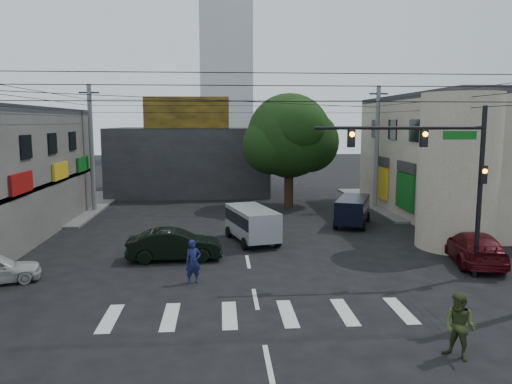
{
  "coord_description": "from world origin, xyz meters",
  "views": [
    {
      "loc": [
        -1.27,
        -20.77,
        6.55
      ],
      "look_at": [
        0.53,
        4.0,
        3.04
      ],
      "focal_mm": 35.0,
      "sensor_mm": 36.0,
      "label": 1
    }
  ],
  "objects": [
    {
      "name": "traffic_gantry",
      "position": [
        7.82,
        -1.0,
        4.83
      ],
      "size": [
        7.1,
        0.35,
        7.2
      ],
      "color": "black",
      "rests_on": "ground"
    },
    {
      "name": "maroon_sedan",
      "position": [
        10.5,
        1.07,
        0.74
      ],
      "size": [
        4.11,
        5.91,
        1.47
      ],
      "primitive_type": "imported",
      "rotation": [
        0.0,
        0.0,
        2.93
      ],
      "color": "#3E080E",
      "rests_on": "ground"
    },
    {
      "name": "utility_pole_far_right",
      "position": [
        10.5,
        16.0,
        4.6
      ],
      "size": [
        0.32,
        0.32,
        9.2
      ],
      "primitive_type": "cylinder",
      "color": "#59595B",
      "rests_on": "ground"
    },
    {
      "name": "building_far",
      "position": [
        -4.0,
        26.0,
        3.0
      ],
      "size": [
        14.0,
        10.0,
        6.0
      ],
      "primitive_type": "cube",
      "color": "#232326",
      "rests_on": "ground"
    },
    {
      "name": "sidewalk_far_right",
      "position": [
        18.0,
        18.0,
        0.07
      ],
      "size": [
        16.0,
        16.0,
        0.15
      ],
      "primitive_type": "cube",
      "color": "#514F4C",
      "rests_on": "ground"
    },
    {
      "name": "ground",
      "position": [
        0.0,
        0.0,
        0.0
      ],
      "size": [
        160.0,
        160.0,
        0.0
      ],
      "primitive_type": "plane",
      "color": "black",
      "rests_on": "ground"
    },
    {
      "name": "navy_van",
      "position": [
        7.11,
        9.87,
        0.89
      ],
      "size": [
        5.59,
        4.73,
        1.77
      ],
      "primitive_type": null,
      "rotation": [
        0.0,
        0.0,
        1.19
      ],
      "color": "black",
      "rests_on": "ground"
    },
    {
      "name": "silver_minivan",
      "position": [
        0.45,
        5.89,
        0.94
      ],
      "size": [
        5.27,
        4.01,
        1.87
      ],
      "primitive_type": null,
      "rotation": [
        0.0,
        0.0,
        1.83
      ],
      "color": "#A5A9AD",
      "rests_on": "ground"
    },
    {
      "name": "billboard",
      "position": [
        -4.0,
        21.1,
        7.3
      ],
      "size": [
        7.0,
        0.3,
        2.6
      ],
      "primitive_type": "cube",
      "color": "olive",
      "rests_on": "building_far"
    },
    {
      "name": "sidewalk_far_left",
      "position": [
        -18.0,
        18.0,
        0.07
      ],
      "size": [
        16.0,
        16.0,
        0.15
      ],
      "primitive_type": "cube",
      "color": "#514F4C",
      "rests_on": "ground"
    },
    {
      "name": "pedestrian_olive",
      "position": [
        5.3,
        -8.09,
        0.94
      ],
      "size": [
        1.6,
        1.59,
        1.88
      ],
      "primitive_type": "imported",
      "rotation": [
        0.0,
        0.0,
        -0.92
      ],
      "color": "#36411E",
      "rests_on": "ground"
    },
    {
      "name": "building_right",
      "position": [
        18.0,
        13.0,
        4.0
      ],
      "size": [
        14.0,
        18.0,
        8.0
      ],
      "primitive_type": "cube",
      "color": "gray",
      "rests_on": "ground"
    },
    {
      "name": "tower_distant",
      "position": [
        0.0,
        70.0,
        22.0
      ],
      "size": [
        9.0,
        9.0,
        44.0
      ],
      "primitive_type": "cube",
      "color": "silver",
      "rests_on": "ground"
    },
    {
      "name": "dark_sedan",
      "position": [
        -3.46,
        2.6,
        0.74
      ],
      "size": [
        1.94,
        4.61,
        1.48
      ],
      "primitive_type": "imported",
      "rotation": [
        0.0,
        0.0,
        1.61
      ],
      "color": "black",
      "rests_on": "ground"
    },
    {
      "name": "utility_pole_far_left",
      "position": [
        -10.5,
        16.0,
        4.6
      ],
      "size": [
        0.32,
        0.32,
        9.2
      ],
      "primitive_type": "cylinder",
      "color": "#59595B",
      "rests_on": "ground"
    },
    {
      "name": "traffic_officer",
      "position": [
        -2.39,
        -0.94,
        0.9
      ],
      "size": [
        0.92,
        0.84,
        1.79
      ],
      "primitive_type": "imported",
      "rotation": [
        0.0,
        0.0,
        0.34
      ],
      "color": "#141A48",
      "rests_on": "ground"
    },
    {
      "name": "street_tree",
      "position": [
        4.0,
        17.0,
        5.47
      ],
      "size": [
        6.4,
        6.4,
        8.7
      ],
      "color": "black",
      "rests_on": "ground"
    },
    {
      "name": "corner_column",
      "position": [
        11.0,
        4.0,
        4.0
      ],
      "size": [
        4.0,
        4.0,
        8.0
      ],
      "primitive_type": "cylinder",
      "color": "gray",
      "rests_on": "ground"
    }
  ]
}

